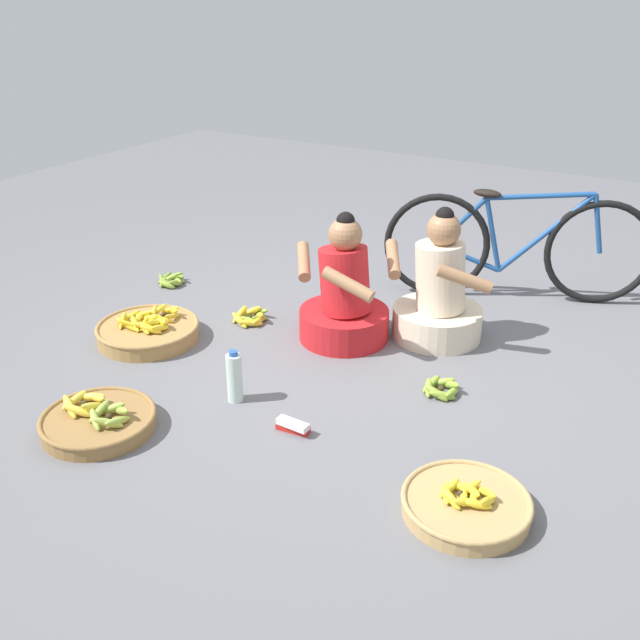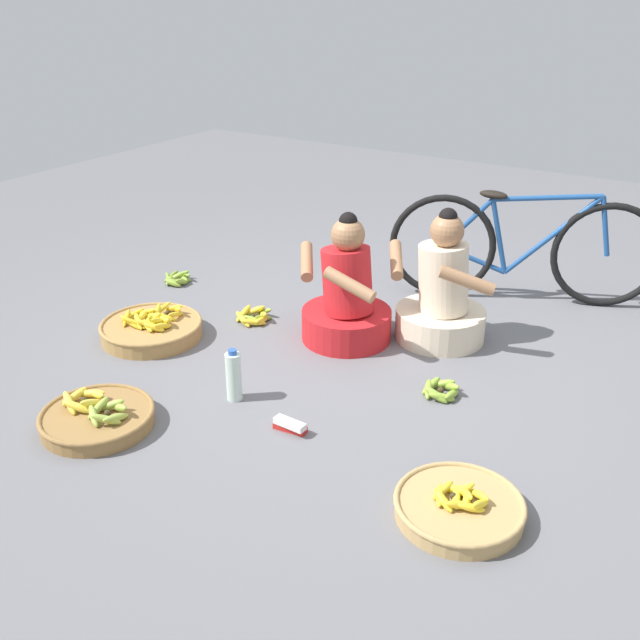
# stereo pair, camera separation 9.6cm
# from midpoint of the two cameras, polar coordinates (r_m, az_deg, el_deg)

# --- Properties ---
(ground_plane) EXTENTS (10.00, 10.00, 0.00)m
(ground_plane) POSITION_cam_midpoint_polar(r_m,az_deg,el_deg) (4.00, 0.77, -3.50)
(ground_plane) COLOR slate
(vendor_woman_front) EXTENTS (0.65, 0.52, 0.77)m
(vendor_woman_front) POSITION_cam_midpoint_polar(r_m,az_deg,el_deg) (4.18, 1.21, 1.55)
(vendor_woman_front) COLOR red
(vendor_woman_front) RESTS_ON ground
(vendor_woman_behind) EXTENTS (0.73, 0.52, 0.79)m
(vendor_woman_behind) POSITION_cam_midpoint_polar(r_m,az_deg,el_deg) (4.24, 8.59, 1.76)
(vendor_woman_behind) COLOR beige
(vendor_woman_behind) RESTS_ON ground
(bicycle_leaning) EXTENTS (1.60, 0.68, 0.73)m
(bicycle_leaning) POSITION_cam_midpoint_polar(r_m,az_deg,el_deg) (4.85, 14.57, 5.59)
(bicycle_leaning) COLOR black
(bicycle_leaning) RESTS_ON ground
(banana_basket_front_center) EXTENTS (0.59, 0.59, 0.17)m
(banana_basket_front_center) POSITION_cam_midpoint_polar(r_m,az_deg,el_deg) (4.37, -13.90, -0.79)
(banana_basket_front_center) COLOR #A87F47
(banana_basket_front_center) RESTS_ON ground
(banana_basket_back_center) EXTENTS (0.52, 0.52, 0.13)m
(banana_basket_back_center) POSITION_cam_midpoint_polar(r_m,az_deg,el_deg) (3.00, 10.42, -13.97)
(banana_basket_back_center) COLOR tan
(banana_basket_back_center) RESTS_ON ground
(banana_basket_front_right) EXTENTS (0.54, 0.54, 0.16)m
(banana_basket_front_right) POSITION_cam_midpoint_polar(r_m,az_deg,el_deg) (3.59, -17.69, -7.50)
(banana_basket_front_right) COLOR olive
(banana_basket_front_right) RESTS_ON ground
(loose_bananas_near_vendor) EXTENTS (0.23, 0.25, 0.10)m
(loose_bananas_near_vendor) POSITION_cam_midpoint_polar(r_m,az_deg,el_deg) (4.50, -6.01, 0.24)
(loose_bananas_near_vendor) COLOR yellow
(loose_bananas_near_vendor) RESTS_ON ground
(loose_bananas_back_left) EXTENTS (0.22, 0.22, 0.09)m
(loose_bananas_back_left) POSITION_cam_midpoint_polar(r_m,az_deg,el_deg) (5.14, -12.09, 3.02)
(loose_bananas_back_left) COLOR olive
(loose_bananas_back_left) RESTS_ON ground
(loose_bananas_mid_left) EXTENTS (0.20, 0.21, 0.09)m
(loose_bananas_mid_left) POSITION_cam_midpoint_polar(r_m,az_deg,el_deg) (3.75, 8.68, -5.31)
(loose_bananas_mid_left) COLOR #8CAD38
(loose_bananas_mid_left) RESTS_ON ground
(water_bottle) EXTENTS (0.08, 0.08, 0.28)m
(water_bottle) POSITION_cam_midpoint_polar(r_m,az_deg,el_deg) (3.64, -7.44, -4.47)
(water_bottle) COLOR silver
(water_bottle) RESTS_ON ground
(packet_carton_stack) EXTENTS (0.17, 0.07, 0.06)m
(packet_carton_stack) POSITION_cam_midpoint_polar(r_m,az_deg,el_deg) (3.43, -2.94, -8.28)
(packet_carton_stack) COLOR red
(packet_carton_stack) RESTS_ON ground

